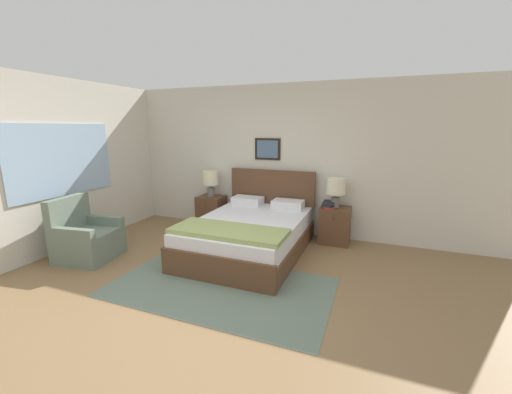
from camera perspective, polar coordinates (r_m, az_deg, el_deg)
The scene contains 13 objects.
ground_plane at distance 3.71m, azimuth -10.84°, elevation -17.98°, with size 16.00×16.00×0.00m, color olive.
wall_back at distance 5.64m, azimuth 3.15°, elevation 6.75°, with size 7.80×0.09×2.60m.
wall_left at distance 6.01m, azimuth -27.16°, elevation 5.78°, with size 0.08×5.03×2.60m.
area_rug_main at distance 3.93m, azimuth -6.53°, elevation -15.88°, with size 2.62×1.48×0.01m.
bed at distance 4.80m, azimuth -1.15°, elevation -6.65°, with size 1.55×2.18×1.14m.
armchair at distance 5.18m, azimuth -28.52°, elevation -6.68°, with size 0.81×0.82×0.91m.
nightstand_near_window at distance 6.03m, azimuth -8.10°, elevation -2.65°, with size 0.48×0.43×0.60m.
nightstand_by_door at distance 5.32m, azimuth 14.12°, elevation -4.99°, with size 0.48×0.43×0.60m.
table_lamp_near_window at distance 5.89m, azimuth -8.25°, elevation 3.14°, with size 0.29×0.29×0.48m.
table_lamp_by_door at distance 5.17m, azimuth 14.33°, elevation 1.56°, with size 0.29×0.29×0.48m.
book_thick_bottom at distance 5.21m, azimuth 13.08°, elevation -1.71°, with size 0.19×0.27×0.03m.
book_hardcover_middle at distance 5.20m, azimuth 13.09°, elevation -1.37°, with size 0.20×0.27×0.04m.
book_novel_upper at distance 5.20m, azimuth 13.11°, elevation -0.97°, with size 0.18×0.25×0.04m.
Camera 1 is at (1.76, -2.67, 1.87)m, focal length 22.00 mm.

